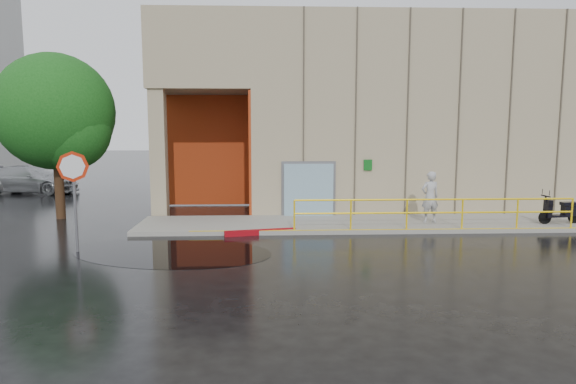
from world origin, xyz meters
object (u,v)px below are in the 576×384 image
at_px(red_curb, 260,232).
at_px(car_c, 31,179).
at_px(person, 430,197).
at_px(scooter, 561,204).
at_px(tree_near, 58,116).
at_px(stop_sign, 74,180).

relative_size(red_curb, car_c, 0.48).
xyz_separation_m(person, scooter, (4.60, -0.41, -0.22)).
bearing_deg(person, red_curb, 0.51).
bearing_deg(tree_near, stop_sign, -65.60).
distance_m(person, scooter, 4.62).
xyz_separation_m(stop_sign, tree_near, (-2.44, 5.38, 1.87)).
height_order(scooter, car_c, car_c).
bearing_deg(car_c, tree_near, -138.81).
height_order(scooter, stop_sign, stop_sign).
relative_size(scooter, red_curb, 0.67).
relative_size(scooter, car_c, 0.32).
bearing_deg(stop_sign, person, 9.03).
distance_m(scooter, stop_sign, 16.24).
distance_m(scooter, tree_near, 18.80).
bearing_deg(stop_sign, scooter, 3.13).
bearing_deg(stop_sign, tree_near, 107.33).
height_order(person, car_c, person).
distance_m(scooter, car_c, 25.27).
xyz_separation_m(red_curb, car_c, (-12.42, 11.04, 0.64)).
bearing_deg(tree_near, person, -8.68).
distance_m(red_curb, tree_near, 9.22).
bearing_deg(red_curb, tree_near, 156.86).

